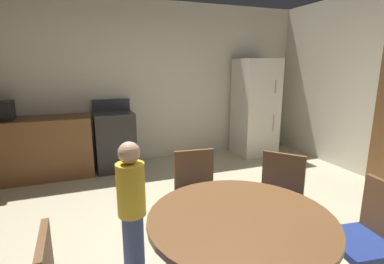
{
  "coord_description": "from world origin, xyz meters",
  "views": [
    {
      "loc": [
        -1.03,
        -2.16,
        1.64
      ],
      "look_at": [
        0.14,
        0.96,
        0.88
      ],
      "focal_mm": 27.32,
      "sensor_mm": 36.0,
      "label": 1
    }
  ],
  "objects_px": {
    "oven_range": "(115,141)",
    "refrigerator": "(255,107)",
    "chair_north": "(197,192)",
    "chair_east": "(369,235)",
    "person_child": "(132,205)",
    "dining_table": "(240,240)",
    "chair_northeast": "(279,196)"
  },
  "relations": [
    {
      "from": "dining_table",
      "to": "chair_north",
      "type": "xyz_separation_m",
      "value": [
        0.09,
        0.95,
        -0.1
      ]
    },
    {
      "from": "chair_east",
      "to": "chair_north",
      "type": "bearing_deg",
      "value": -43.82
    },
    {
      "from": "oven_range",
      "to": "chair_east",
      "type": "bearing_deg",
      "value": -68.58
    },
    {
      "from": "chair_north",
      "to": "chair_northeast",
      "type": "height_order",
      "value": "same"
    },
    {
      "from": "dining_table",
      "to": "chair_northeast",
      "type": "bearing_deg",
      "value": 38.9
    },
    {
      "from": "dining_table",
      "to": "chair_northeast",
      "type": "height_order",
      "value": "chair_northeast"
    },
    {
      "from": "chair_north",
      "to": "person_child",
      "type": "bearing_deg",
      "value": -66.07
    },
    {
      "from": "refrigerator",
      "to": "chair_north",
      "type": "distance_m",
      "value": 3.1
    },
    {
      "from": "oven_range",
      "to": "refrigerator",
      "type": "bearing_deg",
      "value": -1.21
    },
    {
      "from": "dining_table",
      "to": "chair_northeast",
      "type": "xyz_separation_m",
      "value": [
        0.74,
        0.6,
        -0.1
      ]
    },
    {
      "from": "oven_range",
      "to": "refrigerator",
      "type": "distance_m",
      "value": 2.58
    },
    {
      "from": "chair_northeast",
      "to": "person_child",
      "type": "bearing_deg",
      "value": -45.12
    },
    {
      "from": "oven_range",
      "to": "chair_north",
      "type": "distance_m",
      "value": 2.39
    },
    {
      "from": "chair_east",
      "to": "chair_northeast",
      "type": "bearing_deg",
      "value": -66.54
    },
    {
      "from": "dining_table",
      "to": "chair_east",
      "type": "distance_m",
      "value": 0.96
    },
    {
      "from": "dining_table",
      "to": "chair_east",
      "type": "height_order",
      "value": "chair_east"
    },
    {
      "from": "person_child",
      "to": "chair_north",
      "type": "bearing_deg",
      "value": 71.96
    },
    {
      "from": "chair_east",
      "to": "person_child",
      "type": "distance_m",
      "value": 1.72
    },
    {
      "from": "refrigerator",
      "to": "chair_north",
      "type": "xyz_separation_m",
      "value": [
        -2.06,
        -2.28,
        -0.38
      ]
    },
    {
      "from": "chair_east",
      "to": "chair_northeast",
      "type": "distance_m",
      "value": 0.76
    },
    {
      "from": "oven_range",
      "to": "refrigerator",
      "type": "relative_size",
      "value": 0.62
    },
    {
      "from": "oven_range",
      "to": "dining_table",
      "type": "bearing_deg",
      "value": -83.1
    },
    {
      "from": "refrigerator",
      "to": "chair_north",
      "type": "height_order",
      "value": "refrigerator"
    },
    {
      "from": "chair_east",
      "to": "chair_north",
      "type": "relative_size",
      "value": 1.0
    },
    {
      "from": "dining_table",
      "to": "person_child",
      "type": "xyz_separation_m",
      "value": [
        -0.54,
        0.74,
        -0.02
      ]
    },
    {
      "from": "oven_range",
      "to": "chair_north",
      "type": "relative_size",
      "value": 1.26
    },
    {
      "from": "refrigerator",
      "to": "person_child",
      "type": "xyz_separation_m",
      "value": [
        -2.69,
        -2.49,
        -0.3
      ]
    },
    {
      "from": "dining_table",
      "to": "chair_northeast",
      "type": "relative_size",
      "value": 1.3
    },
    {
      "from": "oven_range",
      "to": "dining_table",
      "type": "distance_m",
      "value": 3.31
    },
    {
      "from": "oven_range",
      "to": "person_child",
      "type": "height_order",
      "value": "oven_range"
    },
    {
      "from": "refrigerator",
      "to": "chair_east",
      "type": "height_order",
      "value": "refrigerator"
    },
    {
      "from": "oven_range",
      "to": "chair_northeast",
      "type": "height_order",
      "value": "oven_range"
    }
  ]
}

